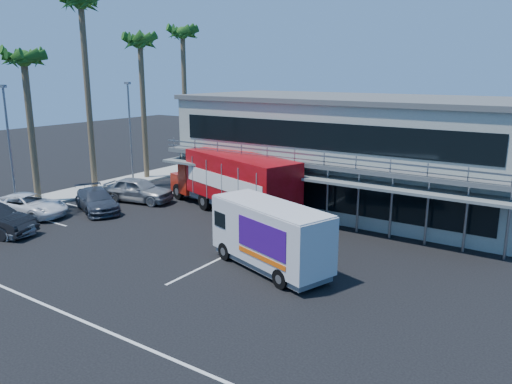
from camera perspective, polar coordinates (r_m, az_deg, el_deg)
The scene contains 15 objects.
ground at distance 24.61m, azimuth -10.40°, elevation -7.77°, with size 120.00×120.00×0.00m, color black.
building at distance 34.24m, azimuth 10.91°, elevation 4.59°, with size 22.40×12.00×7.30m.
curb_strip at distance 39.34m, azimuth -20.00°, elevation -0.15°, with size 3.00×32.00×0.16m, color #A5A399.
palm_c at distance 36.61m, azimuth -24.96°, elevation 12.91°, with size 2.80×2.80×10.75m.
palm_d at distance 39.89m, azimuth -19.31°, elevation 18.54°, with size 2.80×2.80×14.75m.
palm_e at distance 42.59m, azimuth -13.08°, elevation 15.56°, with size 2.80×2.80×12.25m.
palm_f at distance 46.84m, azimuth -8.37°, elevation 16.65°, with size 2.80×2.80×13.25m.
light_pole_near at distance 35.26m, azimuth -26.37°, elevation 5.07°, with size 0.50×0.25×8.09m.
light_pole_far at distance 41.07m, azimuth -14.19°, elevation 7.09°, with size 0.50×0.25×8.09m.
red_truck at distance 31.87m, azimuth -2.63°, elevation 1.34°, with size 11.63×6.12×3.83m.
white_van at distance 22.72m, azimuth 1.64°, elevation -4.98°, with size 6.69×4.06×3.09m.
parked_car_a at distance 31.29m, azimuth -26.88°, elevation -3.05°, with size 1.66×4.12×1.40m, color #ABADB2.
parked_car_c at distance 34.40m, azimuth -24.58°, elevation -1.38°, with size 2.37×5.13×1.43m, color white.
parked_car_d at distance 34.08m, azimuth -17.75°, elevation -0.90°, with size 2.01×4.95×1.44m, color #313641.
parked_car_e at distance 35.72m, azimuth -13.32°, elevation 0.26°, with size 2.02×5.01×1.71m, color gray.
Camera 1 is at (16.27, -16.19, 8.88)m, focal length 35.00 mm.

